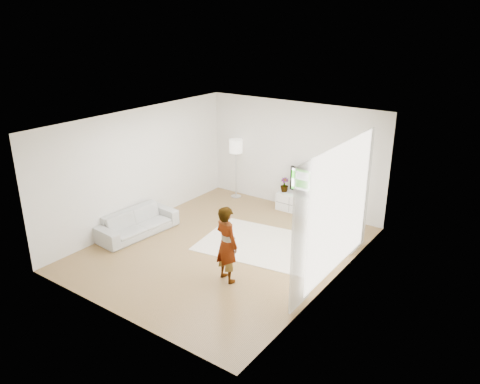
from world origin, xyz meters
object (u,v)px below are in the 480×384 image
Objects in this scene: media_console at (307,205)px; television at (309,182)px; player at (227,244)px; rug at (262,244)px; sofa at (137,223)px; floor_lamp at (236,149)px.

media_console is 1.54× the size of television.
media_console is at bearing -69.24° from player.
rug is 1.76× the size of player.
player is at bearing -93.49° from sofa.
television is 4.34m from sofa.
floor_lamp is (-2.21, -0.06, 1.16)m from media_console.
player reaches higher than television.
rug is 2.94m from sofa.
player is at bearing -86.07° from media_console.
floor_lamp is (-2.20, 2.06, 1.39)m from rug.
television is 0.55× the size of sofa.
player is 0.92× the size of floor_lamp.
television is at bearing 89.93° from rug.
television is 2.27m from floor_lamp.
television is at bearing -69.26° from player.
floor_lamp reaches higher than television.
rug is (-0.00, -2.16, -0.85)m from television.
player reaches higher than sofa.
rug is 1.62× the size of floor_lamp.
media_console is at bearing -33.47° from sofa.
media_console reaches higher than rug.
television is at bearing -33.24° from sofa.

